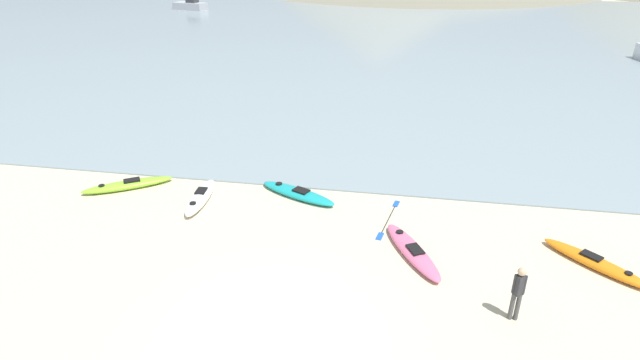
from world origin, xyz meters
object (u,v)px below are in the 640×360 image
at_px(kayak_on_sand_0, 128,185).
at_px(kayak_on_sand_4, 298,193).
at_px(kayak_on_sand_1, 200,197).
at_px(loose_paddle, 388,219).
at_px(kayak_on_sand_3, 596,263).
at_px(moored_boat_0, 190,5).
at_px(kayak_on_sand_2, 412,251).
at_px(person_near_foreground, 518,290).

xyz_separation_m(kayak_on_sand_0, kayak_on_sand_4, (6.58, 0.45, -0.00)).
relative_size(kayak_on_sand_1, loose_paddle, 1.05).
distance_m(kayak_on_sand_3, kayak_on_sand_4, 9.92).
height_order(kayak_on_sand_3, kayak_on_sand_4, same).
bearing_deg(moored_boat_0, loose_paddle, -60.51).
distance_m(kayak_on_sand_4, loose_paddle, 3.59).
relative_size(kayak_on_sand_0, moored_boat_0, 0.66).
xyz_separation_m(moored_boat_0, loose_paddle, (29.07, -51.40, -0.59)).
relative_size(kayak_on_sand_0, kayak_on_sand_2, 0.99).
relative_size(kayak_on_sand_2, kayak_on_sand_3, 1.16).
distance_m(kayak_on_sand_2, loose_paddle, 2.17).
relative_size(kayak_on_sand_4, moored_boat_0, 0.68).
xyz_separation_m(kayak_on_sand_0, moored_boat_0, (-19.08, 50.75, 0.45)).
bearing_deg(kayak_on_sand_3, kayak_on_sand_1, 171.82).
xyz_separation_m(kayak_on_sand_1, kayak_on_sand_2, (7.65, -2.16, -0.03)).
relative_size(kayak_on_sand_0, kayak_on_sand_4, 0.97).
height_order(kayak_on_sand_3, person_near_foreground, person_near_foreground).
xyz_separation_m(kayak_on_sand_3, moored_boat_0, (-35.16, 53.12, 0.45)).
height_order(kayak_on_sand_2, kayak_on_sand_4, kayak_on_sand_4).
xyz_separation_m(kayak_on_sand_2, person_near_foreground, (2.52, -2.43, 0.74)).
distance_m(kayak_on_sand_0, kayak_on_sand_3, 16.26).
bearing_deg(loose_paddle, kayak_on_sand_0, 176.25).
bearing_deg(kayak_on_sand_4, person_near_foreground, -39.42).
distance_m(kayak_on_sand_0, loose_paddle, 10.02).
height_order(kayak_on_sand_4, loose_paddle, kayak_on_sand_4).
xyz_separation_m(kayak_on_sand_1, kayak_on_sand_4, (3.43, 0.96, -0.03)).
bearing_deg(moored_boat_0, person_near_foreground, -59.88).
height_order(kayak_on_sand_3, loose_paddle, kayak_on_sand_3).
relative_size(kayak_on_sand_3, person_near_foreground, 1.77).
height_order(kayak_on_sand_0, person_near_foreground, person_near_foreground).
xyz_separation_m(kayak_on_sand_4, person_near_foreground, (6.75, -5.55, 0.74)).
distance_m(kayak_on_sand_1, kayak_on_sand_2, 7.95).
bearing_deg(kayak_on_sand_2, kayak_on_sand_4, 143.60).
relative_size(kayak_on_sand_0, person_near_foreground, 2.02).
distance_m(kayak_on_sand_1, person_near_foreground, 11.19).
bearing_deg(kayak_on_sand_2, moored_boat_0, 119.22).
height_order(kayak_on_sand_1, kayak_on_sand_4, kayak_on_sand_1).
height_order(kayak_on_sand_0, kayak_on_sand_2, kayak_on_sand_0).
height_order(kayak_on_sand_3, moored_boat_0, moored_boat_0).
height_order(kayak_on_sand_0, kayak_on_sand_4, kayak_on_sand_0).
bearing_deg(moored_boat_0, kayak_on_sand_4, -62.98).
distance_m(person_near_foreground, loose_paddle, 5.62).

